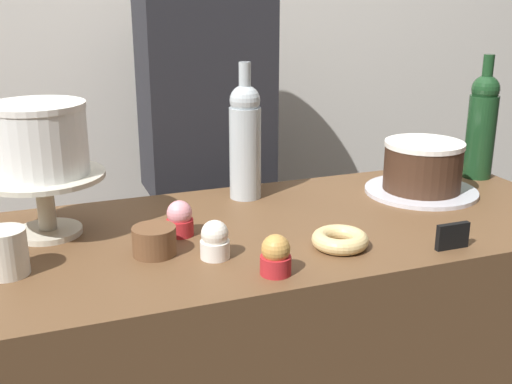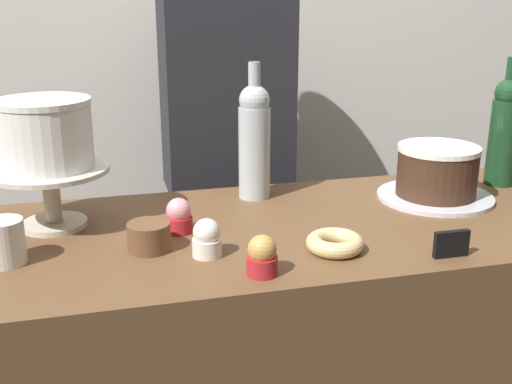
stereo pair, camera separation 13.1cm
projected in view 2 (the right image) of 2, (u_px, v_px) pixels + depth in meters
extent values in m
cube|color=silver|center=(189.00, 26.00, 2.02)|extent=(6.00, 0.05, 2.60)
cylinder|color=beige|center=(55.00, 224.00, 1.34)|extent=(0.14, 0.14, 0.01)
cylinder|color=beige|center=(52.00, 197.00, 1.33)|extent=(0.04, 0.04, 0.11)
cylinder|color=beige|center=(49.00, 170.00, 1.31)|extent=(0.25, 0.25, 0.01)
cylinder|color=white|center=(45.00, 137.00, 1.28)|extent=(0.19, 0.19, 0.13)
cylinder|color=white|center=(42.00, 102.00, 1.26)|extent=(0.19, 0.19, 0.01)
cylinder|color=silver|center=(435.00, 197.00, 1.52)|extent=(0.28, 0.28, 0.01)
cylinder|color=#3D2619|center=(437.00, 173.00, 1.50)|extent=(0.19, 0.19, 0.11)
cylinder|color=white|center=(439.00, 149.00, 1.49)|extent=(0.19, 0.19, 0.01)
cylinder|color=#B2BCC1|center=(254.00, 153.00, 1.50)|extent=(0.08, 0.08, 0.22)
sphere|color=#B2BCC1|center=(254.00, 100.00, 1.46)|extent=(0.07, 0.07, 0.07)
cylinder|color=#B2BCC1|center=(254.00, 78.00, 1.45)|extent=(0.03, 0.03, 0.08)
cylinder|color=#193D1E|center=(503.00, 143.00, 1.61)|extent=(0.08, 0.08, 0.22)
sphere|color=#193D1E|center=(509.00, 93.00, 1.57)|extent=(0.07, 0.07, 0.07)
cylinder|color=#193D1E|center=(512.00, 72.00, 1.55)|extent=(0.03, 0.03, 0.08)
cylinder|color=red|center=(179.00, 224.00, 1.31)|extent=(0.06, 0.06, 0.03)
sphere|color=pink|center=(179.00, 210.00, 1.30)|extent=(0.05, 0.05, 0.05)
cylinder|color=white|center=(207.00, 247.00, 1.19)|extent=(0.06, 0.06, 0.03)
sphere|color=white|center=(207.00, 232.00, 1.18)|extent=(0.05, 0.05, 0.05)
cylinder|color=red|center=(262.00, 266.00, 1.11)|extent=(0.06, 0.06, 0.03)
sphere|color=#CC9347|center=(262.00, 249.00, 1.10)|extent=(0.05, 0.05, 0.05)
torus|color=#E0C17F|center=(335.00, 243.00, 1.22)|extent=(0.11, 0.11, 0.03)
cylinder|color=brown|center=(150.00, 247.00, 1.22)|extent=(0.08, 0.08, 0.01)
cylinder|color=brown|center=(149.00, 242.00, 1.22)|extent=(0.08, 0.08, 0.01)
cylinder|color=brown|center=(149.00, 237.00, 1.22)|extent=(0.08, 0.08, 0.01)
cylinder|color=brown|center=(149.00, 231.00, 1.21)|extent=(0.08, 0.08, 0.01)
cylinder|color=brown|center=(148.00, 226.00, 1.21)|extent=(0.08, 0.08, 0.01)
cube|color=black|center=(451.00, 244.00, 1.19)|extent=(0.07, 0.01, 0.05)
cylinder|color=silver|center=(4.00, 242.00, 1.15)|extent=(0.08, 0.08, 0.08)
cube|color=black|center=(229.00, 311.00, 2.02)|extent=(0.28, 0.18, 0.85)
cube|color=#232328|center=(226.00, 94.00, 1.81)|extent=(0.36, 0.22, 0.55)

